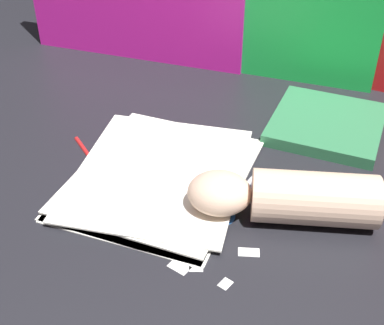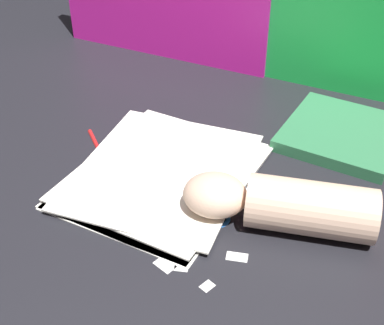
{
  "view_description": "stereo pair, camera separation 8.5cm",
  "coord_description": "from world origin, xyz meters",
  "px_view_note": "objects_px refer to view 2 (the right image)",
  "views": [
    {
      "loc": [
        0.2,
        -0.69,
        0.56
      ],
      "look_at": [
        0.0,
        -0.03,
        0.06
      ],
      "focal_mm": 50.0,
      "sensor_mm": 36.0,
      "label": 1
    },
    {
      "loc": [
        0.28,
        -0.66,
        0.56
      ],
      "look_at": [
        0.0,
        -0.03,
        0.06
      ],
      "focal_mm": 50.0,
      "sensor_mm": 36.0,
      "label": 2
    }
  ],
  "objects_px": {
    "book_closed": "(342,134)",
    "scissors": "(223,208)",
    "paper_stack": "(162,174)",
    "hand_forearm": "(282,204)"
  },
  "relations": [
    {
      "from": "book_closed",
      "to": "hand_forearm",
      "type": "distance_m",
      "value": 0.28
    },
    {
      "from": "book_closed",
      "to": "scissors",
      "type": "xyz_separation_m",
      "value": [
        -0.13,
        -0.28,
        -0.01
      ]
    },
    {
      "from": "book_closed",
      "to": "scissors",
      "type": "relative_size",
      "value": 1.64
    },
    {
      "from": "scissors",
      "to": "book_closed",
      "type": "bearing_deg",
      "value": 65.41
    },
    {
      "from": "paper_stack",
      "to": "hand_forearm",
      "type": "bearing_deg",
      "value": -8.9
    },
    {
      "from": "paper_stack",
      "to": "scissors",
      "type": "bearing_deg",
      "value": -16.81
    },
    {
      "from": "hand_forearm",
      "to": "book_closed",
      "type": "bearing_deg",
      "value": 82.29
    },
    {
      "from": "book_closed",
      "to": "scissors",
      "type": "height_order",
      "value": "book_closed"
    },
    {
      "from": "paper_stack",
      "to": "scissors",
      "type": "distance_m",
      "value": 0.13
    },
    {
      "from": "book_closed",
      "to": "scissors",
      "type": "bearing_deg",
      "value": -114.59
    }
  ]
}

